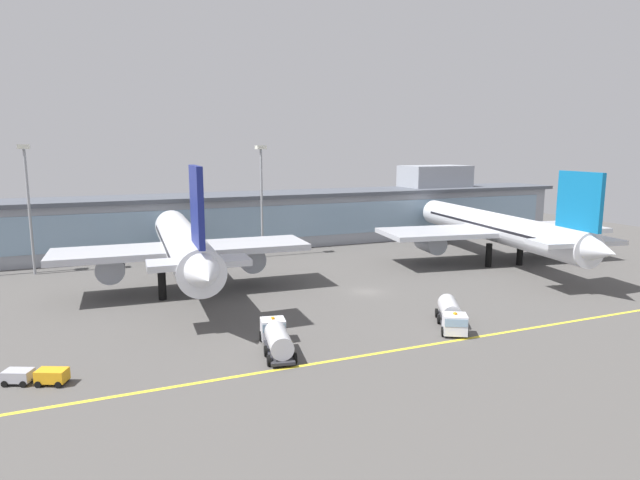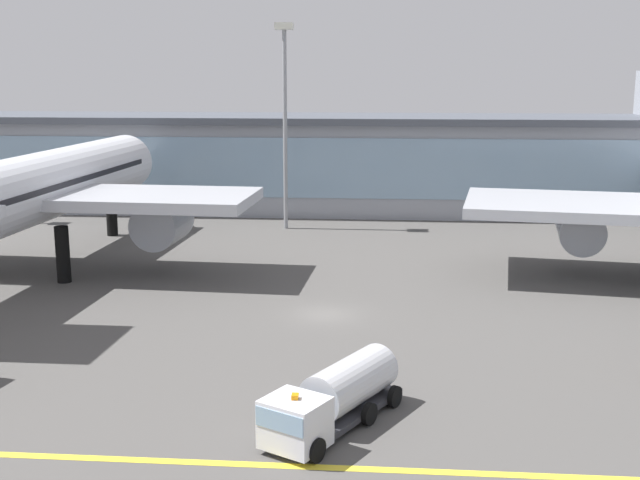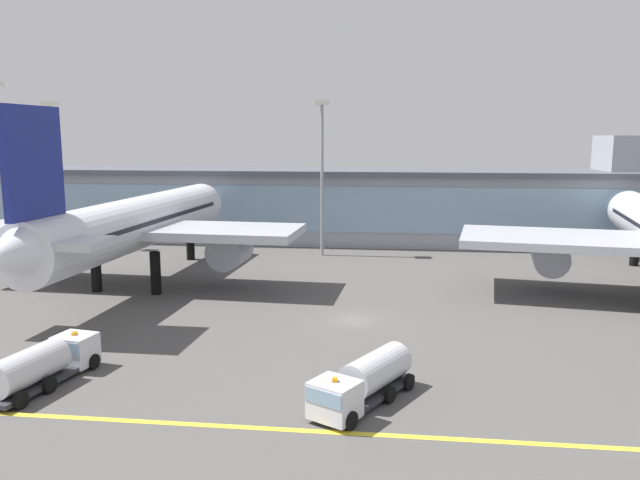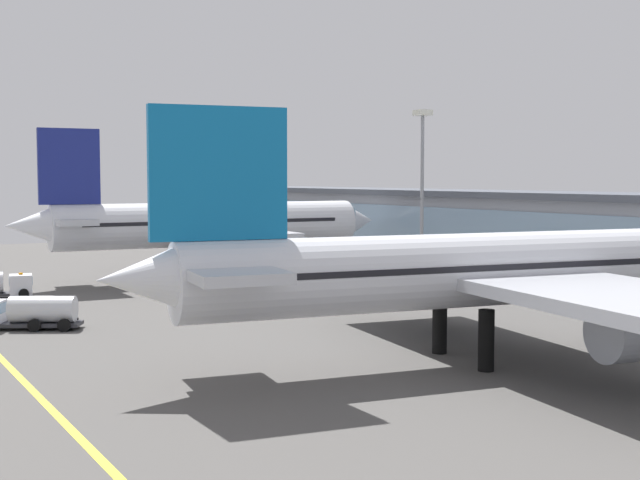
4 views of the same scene
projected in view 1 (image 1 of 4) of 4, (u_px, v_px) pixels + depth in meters
ground_plane at (367, 292)px, 79.84m from camera, size 196.99×196.99×0.00m
taxiway_centreline_stripe at (460, 340)px, 59.84m from camera, size 157.59×0.50×0.01m
terminal_building at (284, 216)px, 118.51m from camera, size 143.71×14.00×16.60m
airliner_near_left at (183, 246)px, 78.47m from camera, size 36.52×49.69×18.98m
airliner_near_right at (495, 228)px, 99.59m from camera, size 43.38×57.94×17.58m
fuel_tanker_truck at (451, 315)px, 63.79m from camera, size 6.51×9.09×2.90m
baggage_tug_near at (37, 376)px, 48.53m from camera, size 5.71×3.83×1.40m
service_truck_far at (277, 337)px, 56.42m from camera, size 4.34×9.34×2.90m
apron_light_mast_west at (261, 184)px, 103.03m from camera, size 1.80×1.80×21.36m
apron_light_mast_east at (27, 189)px, 88.56m from camera, size 1.80×1.80×21.46m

